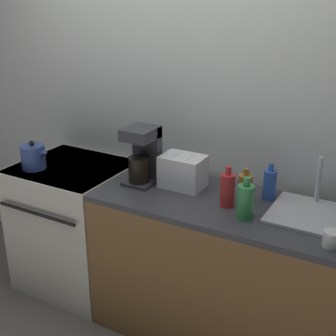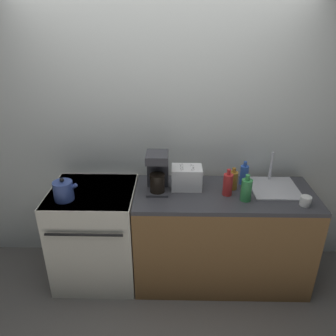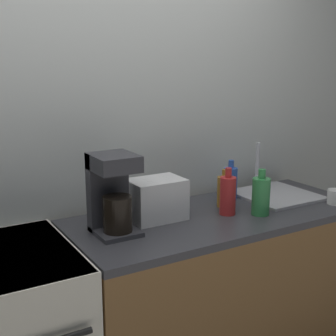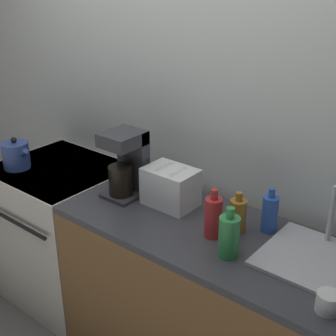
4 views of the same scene
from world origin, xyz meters
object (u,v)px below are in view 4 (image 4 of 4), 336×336
at_px(toaster, 171,187).
at_px(coffee_maker, 127,163).
at_px(cup_white, 328,303).
at_px(kettle, 16,155).
at_px(bottle_blue, 270,213).
at_px(bottle_green, 229,236).
at_px(bottle_amber, 238,215).
at_px(stove, 64,231).
at_px(bottle_red, 213,217).

bearing_deg(toaster, coffee_maker, -167.48).
bearing_deg(coffee_maker, cup_white, -10.48).
xyz_separation_m(kettle, bottle_blue, (1.52, 0.31, 0.01)).
distance_m(bottle_green, cup_white, 0.47).
height_order(bottle_amber, bottle_green, bottle_green).
bearing_deg(bottle_amber, cup_white, -26.38).
bearing_deg(stove, cup_white, -6.64).
xyz_separation_m(stove, bottle_amber, (1.22, 0.06, 0.53)).
bearing_deg(bottle_blue, bottle_green, -97.42).
bearing_deg(stove, coffee_maker, 1.49).
height_order(toaster, bottle_blue, bottle_blue).
bearing_deg(cup_white, bottle_green, 171.22).
height_order(toaster, cup_white, toaster).
distance_m(bottle_red, cup_white, 0.62).
height_order(bottle_blue, bottle_green, bottle_green).
xyz_separation_m(toaster, coffee_maker, (-0.25, -0.06, 0.08)).
bearing_deg(cup_white, coffee_maker, 169.52).
relative_size(coffee_maker, bottle_blue, 1.64).
distance_m(bottle_red, bottle_green, 0.16).
distance_m(coffee_maker, bottle_green, 0.75).
bearing_deg(bottle_amber, bottle_blue, 39.90).
distance_m(bottle_blue, cup_white, 0.56).
relative_size(bottle_red, bottle_green, 1.02).
distance_m(coffee_maker, cup_white, 1.22).
bearing_deg(bottle_green, bottle_blue, 82.58).
xyz_separation_m(coffee_maker, bottle_red, (0.59, -0.06, -0.08)).
bearing_deg(bottle_blue, kettle, -168.59).
bearing_deg(stove, bottle_blue, 6.61).
distance_m(stove, coffee_maker, 0.85).
height_order(bottle_green, cup_white, bottle_green).
distance_m(bottle_amber, bottle_green, 0.21).
relative_size(toaster, bottle_blue, 1.20).
xyz_separation_m(bottle_amber, bottle_green, (0.07, -0.19, 0.01)).
xyz_separation_m(toaster, cup_white, (0.94, -0.28, -0.06)).
bearing_deg(kettle, toaster, 12.46).
height_order(toaster, bottle_amber, bottle_amber).
distance_m(coffee_maker, bottle_blue, 0.78).
height_order(bottle_amber, cup_white, bottle_amber).
height_order(bottle_red, bottle_green, bottle_red).
bearing_deg(kettle, stove, 39.25).
distance_m(kettle, bottle_green, 1.48).
distance_m(kettle, toaster, 1.03).
bearing_deg(bottle_green, bottle_red, 147.58).
xyz_separation_m(coffee_maker, cup_white, (1.19, -0.22, -0.14)).
distance_m(coffee_maker, bottle_amber, 0.66).
xyz_separation_m(bottle_blue, bottle_amber, (-0.11, -0.09, -0.01)).
bearing_deg(cup_white, toaster, 163.65).
relative_size(bottle_blue, cup_white, 2.51).
distance_m(bottle_blue, bottle_amber, 0.15).
xyz_separation_m(bottle_blue, bottle_green, (-0.04, -0.29, 0.01)).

